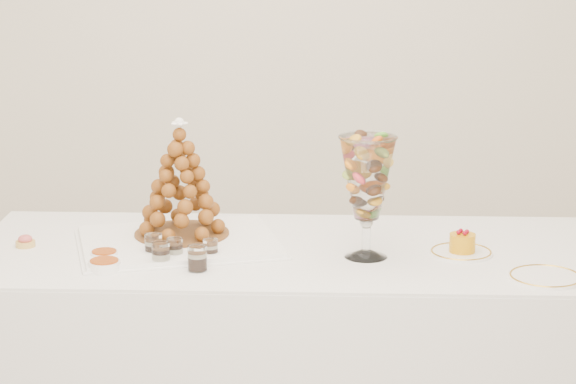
{
  "coord_description": "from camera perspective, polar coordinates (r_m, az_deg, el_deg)",
  "views": [
    {
      "loc": [
        0.17,
        -3.25,
        1.87
      ],
      "look_at": [
        0.13,
        0.22,
        0.98
      ],
      "focal_mm": 70.0,
      "sensor_mm": 36.0,
      "label": 1
    }
  ],
  "objects": [
    {
      "name": "buffet_table",
      "position": [
        3.75,
        0.29,
        -8.7
      ],
      "size": [
        2.11,
        0.89,
        0.79
      ],
      "rotation": [
        0.0,
        0.0,
        -0.03
      ],
      "color": "white",
      "rests_on": "ground"
    },
    {
      "name": "verrine_d",
      "position": [
        3.46,
        -6.47,
        -3.16
      ],
      "size": [
        0.06,
        0.06,
        0.07
      ],
      "primitive_type": "cylinder",
      "rotation": [
        0.0,
        0.0,
        0.07
      ],
      "color": "white",
      "rests_on": "buffet_table"
    },
    {
      "name": "verrine_b",
      "position": [
        3.52,
        -5.77,
        -2.9
      ],
      "size": [
        0.06,
        0.06,
        0.07
      ],
      "primitive_type": "cylinder",
      "rotation": [
        0.0,
        0.0,
        -0.3
      ],
      "color": "white",
      "rests_on": "buffet_table"
    },
    {
      "name": "verrine_a",
      "position": [
        3.55,
        -6.84,
        -2.72
      ],
      "size": [
        0.06,
        0.06,
        0.07
      ],
      "primitive_type": "cylinder",
      "rotation": [
        0.0,
        0.0,
        -0.07
      ],
      "color": "white",
      "rests_on": "buffet_table"
    },
    {
      "name": "croquembouche",
      "position": [
        3.67,
        -5.48,
        0.69
      ],
      "size": [
        0.31,
        0.31,
        0.39
      ],
      "rotation": [
        0.0,
        0.0,
        -0.13
      ],
      "color": "brown",
      "rests_on": "lace_tray"
    },
    {
      "name": "lace_tray",
      "position": [
        3.67,
        -5.57,
        -2.55
      ],
      "size": [
        0.71,
        0.6,
        0.02
      ],
      "primitive_type": "cube",
      "rotation": [
        0.0,
        0.0,
        0.24
      ],
      "color": "white",
      "rests_on": "buffet_table"
    },
    {
      "name": "cake_plate",
      "position": [
        3.6,
        8.79,
        -3.06
      ],
      "size": [
        0.2,
        0.2,
        0.01
      ],
      "primitive_type": "cylinder",
      "color": "white",
      "rests_on": "buffet_table"
    },
    {
      "name": "macaron_vase",
      "position": [
        3.48,
        4.05,
        0.63
      ],
      "size": [
        0.18,
        0.18,
        0.38
      ],
      "color": "white",
      "rests_on": "buffet_table"
    },
    {
      "name": "spare_plate",
      "position": [
        3.42,
        12.94,
        -4.24
      ],
      "size": [
        0.22,
        0.22,
        0.01
      ],
      "primitive_type": "cylinder",
      "color": "white",
      "rests_on": "buffet_table"
    },
    {
      "name": "ramekin_back",
      "position": [
        3.54,
        -9.31,
        -3.23
      ],
      "size": [
        0.09,
        0.09,
        0.03
      ],
      "primitive_type": "cylinder",
      "color": "white",
      "rests_on": "buffet_table"
    },
    {
      "name": "verrine_e",
      "position": [
        3.4,
        -4.63,
        -3.37
      ],
      "size": [
        0.07,
        0.07,
        0.08
      ],
      "primitive_type": "cylinder",
      "rotation": [
        0.0,
        0.0,
        -0.23
      ],
      "color": "white",
      "rests_on": "buffet_table"
    },
    {
      "name": "ramekin_front",
      "position": [
        3.44,
        -9.31,
        -3.72
      ],
      "size": [
        0.1,
        0.1,
        0.03
      ],
      "primitive_type": "cylinder",
      "color": "white",
      "rests_on": "buffet_table"
    },
    {
      "name": "pink_tart",
      "position": [
        3.73,
        -13.2,
        -2.47
      ],
      "size": [
        0.06,
        0.06,
        0.04
      ],
      "color": "tan",
      "rests_on": "buffet_table"
    },
    {
      "name": "verrine_c",
      "position": [
        3.51,
        -3.96,
        -2.9
      ],
      "size": [
        0.05,
        0.05,
        0.06
      ],
      "primitive_type": "cylinder",
      "rotation": [
        0.0,
        0.0,
        0.02
      ],
      "color": "white",
      "rests_on": "buffet_table"
    },
    {
      "name": "mousse_cake",
      "position": [
        3.59,
        8.85,
        -2.55
      ],
      "size": [
        0.08,
        0.08,
        0.07
      ],
      "color": "orange",
      "rests_on": "cake_plate"
    }
  ]
}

